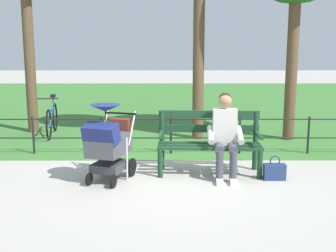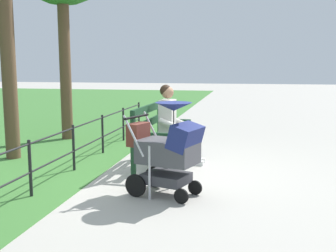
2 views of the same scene
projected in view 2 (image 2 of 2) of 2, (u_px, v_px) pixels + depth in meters
The scene contains 6 objects.
ground_plane at pixel (157, 175), 6.01m from camera, with size 60.00×60.00×0.00m, color #ADA89E.
park_bench at pixel (158, 133), 6.52m from camera, with size 1.62×0.66×0.96m.
person_on_bench at pixel (174, 122), 6.67m from camera, with size 0.55×0.74×1.28m.
stroller at pixel (168, 148), 4.96m from camera, with size 0.73×0.99×1.15m.
handbag at pixel (191, 147), 7.42m from camera, with size 0.32×0.14×0.37m.
park_fence at pixel (81, 140), 6.46m from camera, with size 7.65×0.04×0.70m.
Camera 2 is at (5.70, 1.27, 1.59)m, focal length 43.99 mm.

